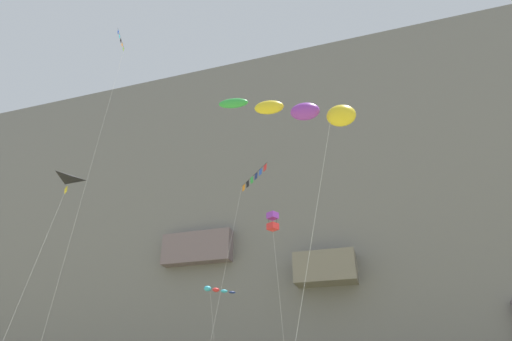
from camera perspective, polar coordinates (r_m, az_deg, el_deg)
The scene contains 7 objects.
cliff_face at distance 79.84m, azimuth 10.38°, elevation -7.42°, with size 180.00×32.77×60.40m.
kite_windsock_far_right at distance 17.81m, azimuth 6.93°, elevation 7.71°, with size 5.60×2.38×13.81m.
kite_box_low_left at distance 34.53m, azimuth 2.24°, elevation -6.82°, with size 2.03×2.21×16.01m.
kite_windsock_high_right at distance 46.90m, azimuth -5.44°, elevation -15.52°, with size 3.63×4.91×13.17m.
kite_delta_low_right at distance 39.18m, azimuth -24.28°, elevation -2.77°, with size 2.70×6.14×18.31m.
kite_banner_mid_right at distance 39.97m, azimuth -19.07°, elevation 9.86°, with size 1.36×2.62×32.48m.
kite_banner_high_left at distance 37.72m, azimuth -0.53°, elevation -1.88°, with size 4.83×5.62×20.36m.
Camera 1 is at (7.95, -2.11, 2.82)m, focal length 30.13 mm.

